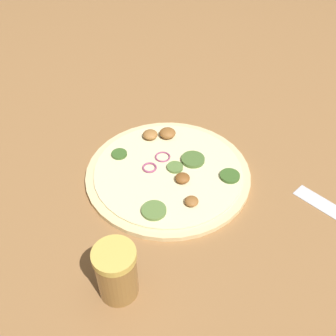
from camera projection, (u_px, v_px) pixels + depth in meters
name	position (u px, v px, depth m)	size (l,w,h in m)	color
ground_plane	(168.00, 175.00, 0.80)	(3.00, 3.00, 0.00)	olive
pizza	(168.00, 172.00, 0.80)	(0.33, 0.33, 0.03)	beige
spice_jar	(117.00, 272.00, 0.58)	(0.06, 0.06, 0.10)	olive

